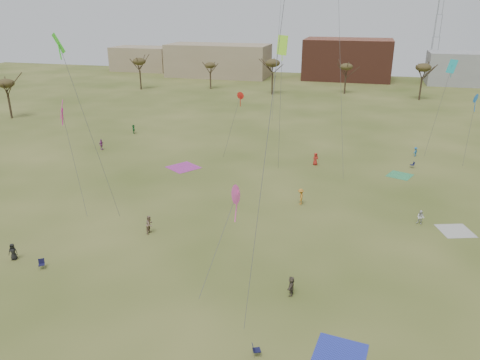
% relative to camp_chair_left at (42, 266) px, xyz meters
% --- Properties ---
extents(ground, '(260.00, 260.00, 0.00)m').
position_rel_camp_chair_left_xyz_m(ground, '(14.84, -0.29, -0.26)').
color(ground, '#3A4C17').
rests_on(ground, ground).
extents(spectator_fore_b, '(0.80, 0.98, 1.89)m').
position_rel_camp_chair_left_xyz_m(spectator_fore_b, '(6.21, 8.68, 0.69)').
color(spectator_fore_b, '#866A55').
rests_on(spectator_fore_b, ground).
extents(spectator_fore_c, '(0.57, 1.54, 1.64)m').
position_rel_camp_chair_left_xyz_m(spectator_fore_c, '(21.72, 1.85, 0.56)').
color(spectator_fore_c, brown).
rests_on(spectator_fore_c, ground).
extents(flyer_mid_a, '(0.91, 0.75, 1.59)m').
position_rel_camp_chair_left_xyz_m(flyer_mid_a, '(-3.45, 0.68, 0.54)').
color(flyer_mid_a, black).
rests_on(flyer_mid_a, ground).
extents(flyer_mid_b, '(0.87, 1.31, 1.89)m').
position_rel_camp_chair_left_xyz_m(flyer_mid_b, '(19.90, 19.87, 0.69)').
color(flyer_mid_b, orange).
rests_on(flyer_mid_b, ground).
extents(spectator_mid_d, '(0.58, 1.06, 1.72)m').
position_rel_camp_chair_left_xyz_m(spectator_mid_d, '(-13.81, 33.00, 0.60)').
color(spectator_mid_d, '#9B4091').
rests_on(spectator_mid_d, ground).
extents(spectator_mid_e, '(0.92, 0.83, 1.56)m').
position_rel_camp_chair_left_xyz_m(spectator_mid_e, '(32.82, 17.94, 0.52)').
color(spectator_mid_e, silver).
rests_on(spectator_mid_e, ground).
extents(flyer_far_a, '(1.15, 1.50, 1.58)m').
position_rel_camp_chair_left_xyz_m(flyer_far_a, '(-13.53, 43.42, 0.53)').
color(flyer_far_a, '#257032').
rests_on(flyer_far_a, ground).
extents(flyer_far_b, '(1.06, 0.97, 1.81)m').
position_rel_camp_chair_left_xyz_m(flyer_far_b, '(19.98, 34.39, 0.65)').
color(flyer_far_b, red).
rests_on(flyer_far_b, ground).
extents(flyer_far_c, '(0.96, 1.07, 1.44)m').
position_rel_camp_chair_left_xyz_m(flyer_far_c, '(34.23, 42.48, 0.46)').
color(flyer_far_c, '#22639E').
rests_on(flyer_far_c, ground).
extents(blanket_blue, '(3.73, 3.73, 0.03)m').
position_rel_camp_chair_left_xyz_m(blanket_blue, '(25.95, -4.01, -0.26)').
color(blanket_blue, '#2A39B9').
rests_on(blanket_blue, ground).
extents(blanket_cream, '(3.94, 3.94, 0.03)m').
position_rel_camp_chair_left_xyz_m(blanket_cream, '(36.21, 17.22, -0.26)').
color(blanket_cream, beige).
rests_on(blanket_cream, ground).
extents(blanket_plum, '(5.32, 5.32, 0.03)m').
position_rel_camp_chair_left_xyz_m(blanket_plum, '(1.98, 28.38, -0.26)').
color(blanket_plum, '#B638A1').
rests_on(blanket_plum, ground).
extents(blanket_olive, '(3.85, 3.85, 0.03)m').
position_rel_camp_chair_left_xyz_m(blanket_olive, '(31.58, 32.95, -0.26)').
color(blanket_olive, '#389C60').
rests_on(blanket_olive, ground).
extents(camp_chair_left, '(0.72, 0.73, 0.87)m').
position_rel_camp_chair_left_xyz_m(camp_chair_left, '(0.00, 0.00, 0.00)').
color(camp_chair_left, '#141335').
rests_on(camp_chair_left, ground).
extents(camp_chair_center, '(0.71, 0.69, 0.87)m').
position_rel_camp_chair_left_xyz_m(camp_chair_center, '(20.62, -5.51, 0.00)').
color(camp_chair_center, '#141537').
rests_on(camp_chair_center, ground).
extents(camp_chair_right, '(0.66, 0.62, 0.87)m').
position_rel_camp_chair_left_xyz_m(camp_chair_right, '(33.39, 36.76, 0.00)').
color(camp_chair_right, '#141839').
rests_on(camp_chair_right, ground).
extents(kites_aloft, '(48.98, 68.99, 27.77)m').
position_rel_camp_chair_left_xyz_m(kites_aloft, '(16.07, 31.36, 19.87)').
color(kites_aloft, red).
rests_on(kites_aloft, ground).
extents(tree_line, '(117.44, 49.32, 8.91)m').
position_rel_camp_chair_left_xyz_m(tree_line, '(12.00, 78.83, 6.83)').
color(tree_line, '#3A2B1E').
rests_on(tree_line, ground).
extents(building_tan, '(32.00, 14.00, 10.00)m').
position_rel_camp_chair_left_xyz_m(building_tan, '(-20.16, 114.71, 4.74)').
color(building_tan, '#937F60').
rests_on(building_tan, ground).
extents(building_brick, '(26.00, 16.00, 12.00)m').
position_rel_camp_chair_left_xyz_m(building_brick, '(19.84, 119.71, 5.74)').
color(building_brick, brown).
rests_on(building_brick, ground).
extents(building_grey, '(24.00, 12.00, 9.00)m').
position_rel_camp_chair_left_xyz_m(building_grey, '(54.84, 117.71, 4.24)').
color(building_grey, gray).
rests_on(building_grey, ground).
extents(building_tan_west, '(20.00, 12.00, 8.00)m').
position_rel_camp_chair_left_xyz_m(building_tan_west, '(-50.16, 121.71, 3.74)').
color(building_tan_west, '#937F60').
rests_on(building_tan_west, ground).
extents(radio_tower, '(1.51, 1.72, 41.00)m').
position_rel_camp_chair_left_xyz_m(radio_tower, '(44.84, 124.71, 18.95)').
color(radio_tower, '#9EA3A8').
rests_on(radio_tower, ground).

